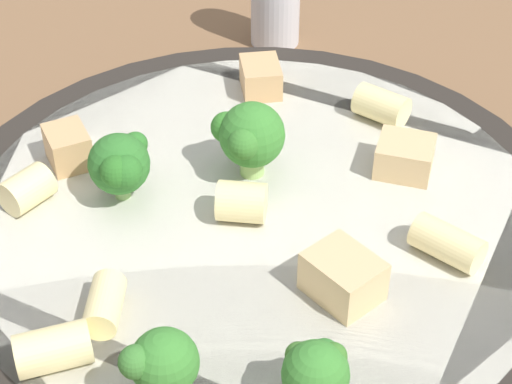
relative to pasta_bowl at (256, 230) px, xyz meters
name	(u,v)px	position (x,y,z in m)	size (l,w,h in m)	color
ground_plane	(256,258)	(0.00, 0.00, -0.02)	(2.00, 2.00, 0.00)	brown
pasta_bowl	(256,230)	(0.00, 0.00, 0.00)	(0.28, 0.28, 0.03)	#28231E
broccoli_floret_0	(120,165)	(0.04, 0.04, 0.03)	(0.03, 0.03, 0.03)	#84AD60
broccoli_floret_1	(316,372)	(-0.09, 0.05, 0.03)	(0.02, 0.02, 0.03)	#93B766
broccoli_floret_2	(160,364)	(-0.06, 0.09, 0.03)	(0.02, 0.03, 0.03)	#9EC175
broccoli_floret_3	(250,136)	(0.02, -0.01, 0.03)	(0.03, 0.03, 0.04)	#93B766
rigatoni_0	(27,189)	(0.07, 0.07, 0.02)	(0.02, 0.02, 0.02)	beige
rigatoni_1	(447,243)	(-0.07, -0.04, 0.02)	(0.02, 0.02, 0.03)	beige
rigatoni_2	(381,106)	(0.01, -0.09, 0.02)	(0.02, 0.02, 0.03)	beige
rigatoni_3	(235,197)	(0.00, 0.01, 0.02)	(0.02, 0.02, 0.02)	beige
rigatoni_4	(104,304)	(-0.01, 0.08, 0.02)	(0.01, 0.01, 0.02)	beige
rigatoni_5	(53,349)	(-0.02, 0.11, 0.02)	(0.02, 0.02, 0.03)	beige
chicken_chunk_0	(68,147)	(0.08, 0.04, 0.02)	(0.02, 0.02, 0.02)	tan
chicken_chunk_1	(261,77)	(0.07, -0.07, 0.02)	(0.03, 0.02, 0.02)	tan
chicken_chunk_2	(405,156)	(-0.02, -0.07, 0.02)	(0.03, 0.02, 0.02)	tan
chicken_chunk_3	(343,277)	(-0.06, 0.01, 0.02)	(0.03, 0.02, 0.02)	tan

